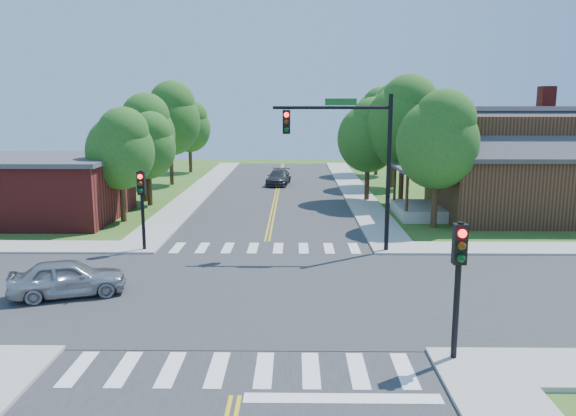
{
  "coord_description": "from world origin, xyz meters",
  "views": [
    {
      "loc": [
        1.38,
        -19.56,
        6.73
      ],
      "look_at": [
        1.08,
        4.99,
        2.2
      ],
      "focal_mm": 35.0,
      "sensor_mm": 36.0,
      "label": 1
    }
  ],
  "objects_px": {
    "signal_pole_nw": "(142,195)",
    "house_ne": "(523,162)",
    "car_silver": "(68,279)",
    "car_dgrey": "(279,178)",
    "signal_mast_ne": "(352,147)",
    "signal_pole_se": "(459,266)"
  },
  "relations": [
    {
      "from": "car_silver",
      "to": "signal_pole_nw",
      "type": "bearing_deg",
      "value": -27.89
    },
    {
      "from": "house_ne",
      "to": "car_silver",
      "type": "height_order",
      "value": "house_ne"
    },
    {
      "from": "house_ne",
      "to": "car_silver",
      "type": "xyz_separation_m",
      "value": [
        -21.76,
        -14.84,
        -2.66
      ]
    },
    {
      "from": "car_silver",
      "to": "car_dgrey",
      "type": "height_order",
      "value": "car_silver"
    },
    {
      "from": "signal_mast_ne",
      "to": "car_silver",
      "type": "bearing_deg",
      "value": -149.59
    },
    {
      "from": "signal_pole_se",
      "to": "car_dgrey",
      "type": "relative_size",
      "value": 0.85
    },
    {
      "from": "house_ne",
      "to": "car_silver",
      "type": "distance_m",
      "value": 26.47
    },
    {
      "from": "signal_mast_ne",
      "to": "signal_pole_se",
      "type": "relative_size",
      "value": 1.89
    },
    {
      "from": "house_ne",
      "to": "car_dgrey",
      "type": "bearing_deg",
      "value": 138.53
    },
    {
      "from": "signal_pole_nw",
      "to": "house_ne",
      "type": "xyz_separation_m",
      "value": [
        20.71,
        8.66,
        0.67
      ]
    },
    {
      "from": "signal_mast_ne",
      "to": "house_ne",
      "type": "bearing_deg",
      "value": 37.68
    },
    {
      "from": "car_silver",
      "to": "car_dgrey",
      "type": "bearing_deg",
      "value": -31.56
    },
    {
      "from": "signal_pole_se",
      "to": "signal_pole_nw",
      "type": "xyz_separation_m",
      "value": [
        -11.2,
        11.2,
        0.0
      ]
    },
    {
      "from": "car_dgrey",
      "to": "signal_pole_se",
      "type": "bearing_deg",
      "value": -74.43
    },
    {
      "from": "signal_pole_se",
      "to": "signal_mast_ne",
      "type": "bearing_deg",
      "value": 98.56
    },
    {
      "from": "signal_pole_se",
      "to": "house_ne",
      "type": "relative_size",
      "value": 0.29
    },
    {
      "from": "house_ne",
      "to": "signal_pole_se",
      "type": "bearing_deg",
      "value": -115.58
    },
    {
      "from": "house_ne",
      "to": "car_silver",
      "type": "bearing_deg",
      "value": -145.69
    },
    {
      "from": "car_silver",
      "to": "house_ne",
      "type": "bearing_deg",
      "value": -73.97
    },
    {
      "from": "signal_mast_ne",
      "to": "house_ne",
      "type": "distance_m",
      "value": 14.23
    },
    {
      "from": "signal_pole_se",
      "to": "car_silver",
      "type": "height_order",
      "value": "signal_pole_se"
    },
    {
      "from": "signal_mast_ne",
      "to": "signal_pole_nw",
      "type": "bearing_deg",
      "value": -179.93
    }
  ]
}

